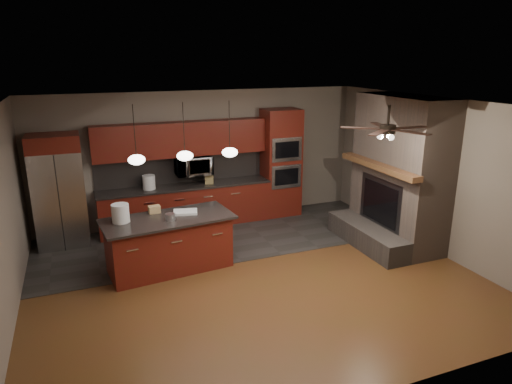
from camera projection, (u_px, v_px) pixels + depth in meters
name	position (u px, v px, depth m)	size (l,w,h in m)	color
ground	(254.00, 277.00, 7.48)	(7.00, 7.00, 0.00)	#572F1A
ceiling	(254.00, 104.00, 6.67)	(7.00, 6.00, 0.02)	white
back_wall	(203.00, 157.00, 9.75)	(7.00, 0.02, 2.80)	slate
right_wall	(432.00, 175.00, 8.31)	(0.02, 6.00, 2.80)	slate
left_wall	(0.00, 225.00, 5.84)	(0.02, 6.00, 2.80)	slate
slate_tile_patch	(221.00, 238.00, 9.08)	(7.00, 2.40, 0.01)	#2D2A28
fireplace_column	(397.00, 177.00, 8.54)	(1.30, 2.10, 2.80)	#705D50
back_cabinetry	(185.00, 185.00, 9.50)	(3.59, 0.64, 2.20)	#5F1411
oven_tower	(281.00, 163.00, 10.13)	(0.80, 0.63, 2.38)	#5F1411
microwave	(193.00, 165.00, 9.45)	(0.73, 0.41, 0.50)	silver
refrigerator	(59.00, 191.00, 8.49)	(0.91, 0.75, 2.13)	silver
kitchen_island	(169.00, 243.00, 7.64)	(2.22, 1.19, 0.92)	#5F1411
white_bucket	(120.00, 213.00, 7.28)	(0.28, 0.28, 0.30)	silver
paint_can	(170.00, 217.00, 7.40)	(0.16, 0.16, 0.11)	silver
paint_tray	(185.00, 212.00, 7.73)	(0.40, 0.28, 0.04)	silver
cardboard_box	(154.00, 209.00, 7.74)	(0.19, 0.14, 0.12)	tan
counter_bucket	(149.00, 182.00, 9.15)	(0.25, 0.25, 0.29)	silver
counter_box	(209.00, 179.00, 9.56)	(0.17, 0.13, 0.19)	#9B8550
pendant_left	(137.00, 159.00, 6.95)	(0.26, 0.26, 0.92)	black
pendant_center	(185.00, 156.00, 7.22)	(0.26, 0.26, 0.92)	black
pendant_right	(230.00, 152.00, 7.48)	(0.26, 0.26, 0.92)	black
ceiling_fan	(388.00, 128.00, 6.70)	(1.27, 1.33, 0.41)	black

